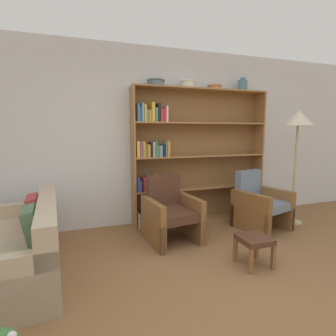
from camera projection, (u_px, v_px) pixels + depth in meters
name	position (u px, v px, depth m)	size (l,w,h in m)	color
ground_plane	(257.00, 309.00, 2.18)	(24.00, 24.00, 0.00)	brown
wall_back	(167.00, 137.00, 4.23)	(12.00, 0.06, 2.75)	silver
bookshelf	(188.00, 159.00, 4.22)	(2.23, 0.30, 2.13)	olive
bowl_brass	(156.00, 82.00, 3.87)	(0.27, 0.27, 0.10)	slate
bowl_copper	(188.00, 84.00, 4.02)	(0.23, 0.23, 0.11)	silver
bowl_sage	(215.00, 87.00, 4.17)	(0.23, 0.23, 0.07)	#C67547
vase_tall	(243.00, 85.00, 4.33)	(0.16, 0.16, 0.21)	slate
couch	(14.00, 251.00, 2.66)	(1.10, 1.78, 0.77)	tan
armchair_leather	(170.00, 213.00, 3.55)	(0.72, 0.75, 0.86)	brown
armchair_cushioned	(259.00, 203.00, 3.99)	(0.80, 0.83, 0.86)	brown
floor_lamp	(298.00, 124.00, 4.07)	(0.46, 0.46, 1.80)	tan
footstool	(254.00, 242.00, 2.87)	(0.33, 0.33, 0.33)	brown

